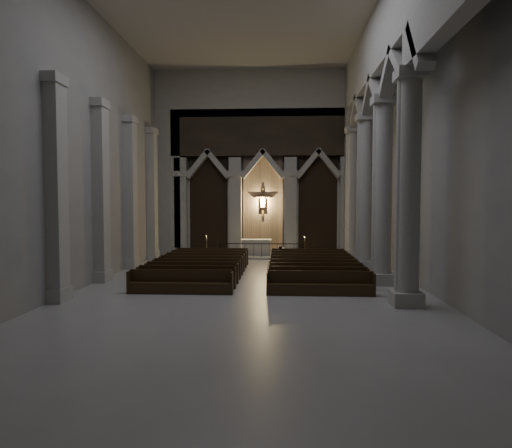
# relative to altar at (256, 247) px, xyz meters

# --- Properties ---
(room) EXTENTS (24.00, 24.10, 12.00)m
(room) POSITION_rel_altar_xyz_m (0.37, -10.56, 6.96)
(room) COLOR #9D9A95
(room) RESTS_ON ground
(sanctuary_wall) EXTENTS (14.00, 0.77, 12.00)m
(sanctuary_wall) POSITION_rel_altar_xyz_m (0.37, 0.98, 5.97)
(sanctuary_wall) COLOR #A9A79E
(sanctuary_wall) RESTS_ON ground
(right_arcade) EXTENTS (1.00, 24.00, 12.00)m
(right_arcade) POSITION_rel_altar_xyz_m (5.87, -9.23, 7.18)
(right_arcade) COLOR #A9A79E
(right_arcade) RESTS_ON ground
(left_pilasters) EXTENTS (0.60, 13.00, 8.03)m
(left_pilasters) POSITION_rel_altar_xyz_m (-6.38, -7.06, 3.26)
(left_pilasters) COLOR #A9A79E
(left_pilasters) RESTS_ON ground
(sanctuary_step) EXTENTS (8.50, 2.60, 0.15)m
(sanctuary_step) POSITION_rel_altar_xyz_m (0.37, 0.04, -0.57)
(sanctuary_step) COLOR #A9A79E
(sanctuary_step) RESTS_ON ground
(altar) EXTENTS (1.94, 0.78, 0.99)m
(altar) POSITION_rel_altar_xyz_m (0.00, 0.00, 0.00)
(altar) COLOR beige
(altar) RESTS_ON sanctuary_step
(altar_rail) EXTENTS (5.12, 0.09, 1.01)m
(altar_rail) POSITION_rel_altar_xyz_m (0.37, -1.00, 0.02)
(altar_rail) COLOR black
(altar_rail) RESTS_ON ground
(candle_stand_left) EXTENTS (0.24, 0.24, 1.44)m
(candle_stand_left) POSITION_rel_altar_xyz_m (-2.98, -1.22, -0.26)
(candle_stand_left) COLOR olive
(candle_stand_left) RESTS_ON ground
(candle_stand_right) EXTENTS (0.24, 0.24, 1.40)m
(candle_stand_right) POSITION_rel_altar_xyz_m (3.01, -1.05, -0.27)
(candle_stand_right) COLOR olive
(candle_stand_right) RESTS_ON ground
(pews) EXTENTS (9.50, 8.49, 0.91)m
(pews) POSITION_rel_altar_xyz_m (0.37, -7.44, -0.35)
(pews) COLOR black
(pews) RESTS_ON ground
(worshipper) EXTENTS (0.44, 0.33, 1.11)m
(worshipper) POSITION_rel_altar_xyz_m (1.55, -3.83, -0.09)
(worshipper) COLOR black
(worshipper) RESTS_ON ground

